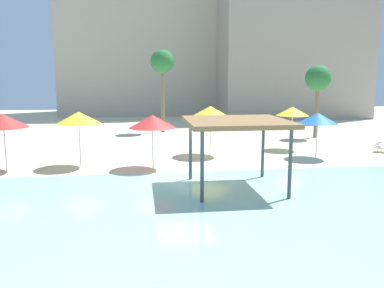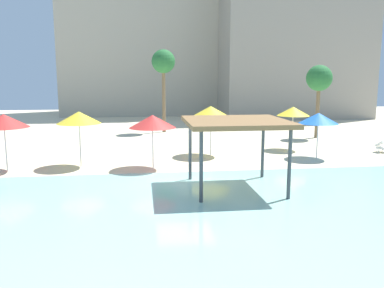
{
  "view_description": "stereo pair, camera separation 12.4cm",
  "coord_description": "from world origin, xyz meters",
  "px_view_note": "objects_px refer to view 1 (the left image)",
  "views": [
    {
      "loc": [
        -1.94,
        -16.87,
        4.53
      ],
      "look_at": [
        0.57,
        2.0,
        1.3
      ],
      "focal_mm": 37.25,
      "sensor_mm": 36.0,
      "label": 1
    },
    {
      "loc": [
        -1.82,
        -16.89,
        4.53
      ],
      "look_at": [
        0.57,
        2.0,
        1.3
      ],
      "focal_mm": 37.25,
      "sensor_mm": 36.0,
      "label": 2
    }
  ],
  "objects_px": {
    "beach_umbrella_blue_0": "(318,118)",
    "palm_tree_1": "(318,80)",
    "beach_umbrella_red_3": "(3,121)",
    "beach_umbrella_yellow_5": "(292,111)",
    "shade_pavilion": "(237,124)",
    "beach_umbrella_yellow_1": "(210,112)",
    "beach_umbrella_yellow_2": "(79,118)",
    "beach_umbrella_red_6": "(152,121)",
    "palm_tree_0": "(162,64)"
  },
  "relations": [
    {
      "from": "beach_umbrella_yellow_2",
      "to": "beach_umbrella_red_6",
      "type": "relative_size",
      "value": 1.05
    },
    {
      "from": "beach_umbrella_yellow_2",
      "to": "beach_umbrella_yellow_5",
      "type": "relative_size",
      "value": 1.05
    },
    {
      "from": "beach_umbrella_red_3",
      "to": "beach_umbrella_yellow_5",
      "type": "xyz_separation_m",
      "value": [
        15.91,
        3.85,
        -0.04
      ]
    },
    {
      "from": "beach_umbrella_red_6",
      "to": "beach_umbrella_blue_0",
      "type": "bearing_deg",
      "value": 8.89
    },
    {
      "from": "beach_umbrella_blue_0",
      "to": "beach_umbrella_red_6",
      "type": "height_order",
      "value": "beach_umbrella_red_6"
    },
    {
      "from": "shade_pavilion",
      "to": "beach_umbrella_yellow_1",
      "type": "xyz_separation_m",
      "value": [
        0.22,
        7.15,
        -0.13
      ]
    },
    {
      "from": "palm_tree_0",
      "to": "beach_umbrella_blue_0",
      "type": "bearing_deg",
      "value": -55.89
    },
    {
      "from": "beach_umbrella_blue_0",
      "to": "beach_umbrella_red_6",
      "type": "xyz_separation_m",
      "value": [
        -9.24,
        -1.45,
        0.11
      ]
    },
    {
      "from": "shade_pavilion",
      "to": "palm_tree_1",
      "type": "relative_size",
      "value": 0.74
    },
    {
      "from": "beach_umbrella_blue_0",
      "to": "palm_tree_1",
      "type": "xyz_separation_m",
      "value": [
        3.23,
        7.19,
        2.07
      ]
    },
    {
      "from": "beach_umbrella_blue_0",
      "to": "beach_umbrella_yellow_1",
      "type": "xyz_separation_m",
      "value": [
        -5.82,
        1.52,
        0.29
      ]
    },
    {
      "from": "palm_tree_0",
      "to": "beach_umbrella_yellow_2",
      "type": "bearing_deg",
      "value": -112.02
    },
    {
      "from": "beach_umbrella_blue_0",
      "to": "beach_umbrella_yellow_2",
      "type": "distance_m",
      "value": 12.91
    },
    {
      "from": "shade_pavilion",
      "to": "palm_tree_0",
      "type": "xyz_separation_m",
      "value": [
        -1.9,
        17.36,
        2.91
      ]
    },
    {
      "from": "shade_pavilion",
      "to": "beach_umbrella_yellow_1",
      "type": "height_order",
      "value": "beach_umbrella_yellow_1"
    },
    {
      "from": "palm_tree_0",
      "to": "palm_tree_1",
      "type": "xyz_separation_m",
      "value": [
        11.17,
        -4.53,
        -1.25
      ]
    },
    {
      "from": "beach_umbrella_blue_0",
      "to": "beach_umbrella_yellow_2",
      "type": "bearing_deg",
      "value": -177.71
    },
    {
      "from": "beach_umbrella_yellow_1",
      "to": "palm_tree_1",
      "type": "height_order",
      "value": "palm_tree_1"
    },
    {
      "from": "beach_umbrella_yellow_2",
      "to": "beach_umbrella_yellow_5",
      "type": "distance_m",
      "value": 12.91
    },
    {
      "from": "beach_umbrella_blue_0",
      "to": "palm_tree_1",
      "type": "bearing_deg",
      "value": 65.83
    },
    {
      "from": "beach_umbrella_yellow_1",
      "to": "shade_pavilion",
      "type": "bearing_deg",
      "value": -91.78
    },
    {
      "from": "beach_umbrella_yellow_1",
      "to": "beach_umbrella_yellow_5",
      "type": "relative_size",
      "value": 1.07
    },
    {
      "from": "beach_umbrella_yellow_1",
      "to": "beach_umbrella_red_6",
      "type": "height_order",
      "value": "beach_umbrella_yellow_1"
    },
    {
      "from": "shade_pavilion",
      "to": "beach_umbrella_yellow_1",
      "type": "distance_m",
      "value": 7.16
    },
    {
      "from": "beach_umbrella_red_3",
      "to": "palm_tree_1",
      "type": "distance_m",
      "value": 21.31
    },
    {
      "from": "beach_umbrella_blue_0",
      "to": "beach_umbrella_red_6",
      "type": "bearing_deg",
      "value": -171.11
    },
    {
      "from": "beach_umbrella_red_3",
      "to": "beach_umbrella_yellow_5",
      "type": "height_order",
      "value": "beach_umbrella_red_3"
    },
    {
      "from": "beach_umbrella_red_6",
      "to": "palm_tree_1",
      "type": "bearing_deg",
      "value": 34.71
    },
    {
      "from": "beach_umbrella_yellow_2",
      "to": "beach_umbrella_red_6",
      "type": "bearing_deg",
      "value": -14.28
    },
    {
      "from": "shade_pavilion",
      "to": "palm_tree_1",
      "type": "distance_m",
      "value": 15.91
    },
    {
      "from": "beach_umbrella_yellow_1",
      "to": "palm_tree_0",
      "type": "bearing_deg",
      "value": 101.75
    },
    {
      "from": "beach_umbrella_red_6",
      "to": "beach_umbrella_yellow_2",
      "type": "bearing_deg",
      "value": 165.72
    },
    {
      "from": "beach_umbrella_yellow_2",
      "to": "beach_umbrella_yellow_5",
      "type": "height_order",
      "value": "beach_umbrella_yellow_2"
    },
    {
      "from": "beach_umbrella_red_6",
      "to": "beach_umbrella_yellow_5",
      "type": "bearing_deg",
      "value": 25.34
    },
    {
      "from": "beach_umbrella_yellow_1",
      "to": "beach_umbrella_yellow_2",
      "type": "height_order",
      "value": "beach_umbrella_yellow_1"
    },
    {
      "from": "palm_tree_1",
      "to": "palm_tree_0",
      "type": "bearing_deg",
      "value": 157.91
    },
    {
      "from": "beach_umbrella_blue_0",
      "to": "palm_tree_1",
      "type": "relative_size",
      "value": 0.47
    },
    {
      "from": "shade_pavilion",
      "to": "beach_umbrella_red_6",
      "type": "relative_size",
      "value": 1.49
    },
    {
      "from": "beach_umbrella_blue_0",
      "to": "beach_umbrella_yellow_2",
      "type": "height_order",
      "value": "beach_umbrella_yellow_2"
    },
    {
      "from": "shade_pavilion",
      "to": "beach_umbrella_red_6",
      "type": "xyz_separation_m",
      "value": [
        -3.2,
        4.19,
        -0.3
      ]
    },
    {
      "from": "shade_pavilion",
      "to": "palm_tree_0",
      "type": "relative_size",
      "value": 0.6
    },
    {
      "from": "palm_tree_0",
      "to": "beach_umbrella_yellow_1",
      "type": "bearing_deg",
      "value": -78.25
    },
    {
      "from": "beach_umbrella_yellow_1",
      "to": "beach_umbrella_red_3",
      "type": "bearing_deg",
      "value": -165.96
    },
    {
      "from": "beach_umbrella_yellow_5",
      "to": "palm_tree_1",
      "type": "xyz_separation_m",
      "value": [
        3.63,
        4.45,
        1.92
      ]
    },
    {
      "from": "beach_umbrella_red_3",
      "to": "palm_tree_0",
      "type": "relative_size",
      "value": 0.41
    },
    {
      "from": "beach_umbrella_red_3",
      "to": "beach_umbrella_red_6",
      "type": "height_order",
      "value": "beach_umbrella_red_3"
    },
    {
      "from": "palm_tree_0",
      "to": "beach_umbrella_red_6",
      "type": "bearing_deg",
      "value": -95.62
    },
    {
      "from": "beach_umbrella_yellow_5",
      "to": "beach_umbrella_red_6",
      "type": "xyz_separation_m",
      "value": [
        -8.84,
        -4.18,
        -0.04
      ]
    },
    {
      "from": "palm_tree_1",
      "to": "shade_pavilion",
      "type": "bearing_deg",
      "value": -125.86
    },
    {
      "from": "palm_tree_1",
      "to": "beach_umbrella_red_6",
      "type": "bearing_deg",
      "value": -145.29
    }
  ]
}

